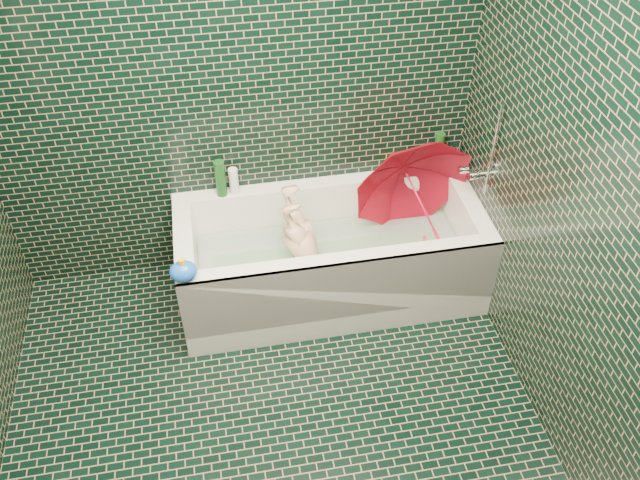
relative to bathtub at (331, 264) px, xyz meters
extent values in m
plane|color=black|center=(-0.45, -1.01, -0.21)|extent=(2.80, 2.80, 0.00)
plane|color=black|center=(-0.45, 0.39, 1.04)|extent=(2.80, 0.00, 2.80)
plane|color=black|center=(0.85, -1.01, 1.04)|extent=(0.00, 2.80, 2.80)
cube|color=white|center=(0.00, 0.02, -0.14)|extent=(1.70, 0.75, 0.15)
cube|color=white|center=(0.00, 0.34, 0.14)|extent=(1.70, 0.10, 0.40)
cube|color=white|center=(0.00, -0.31, 0.14)|extent=(1.70, 0.10, 0.40)
cube|color=white|center=(0.80, 0.02, 0.14)|extent=(0.10, 0.55, 0.40)
cube|color=white|center=(-0.80, 0.02, 0.14)|extent=(0.10, 0.55, 0.40)
cube|color=white|center=(0.00, -0.35, 0.06)|extent=(1.70, 0.02, 0.55)
cube|color=green|center=(0.00, 0.02, -0.06)|extent=(1.35, 0.47, 0.01)
cube|color=silver|center=(0.00, 0.02, 0.09)|extent=(1.48, 0.53, 0.00)
cylinder|color=silver|center=(0.83, 0.02, 0.52)|extent=(0.14, 0.05, 0.05)
cylinder|color=silver|center=(0.75, 0.08, 0.52)|extent=(0.05, 0.04, 0.04)
cylinder|color=silver|center=(0.82, -0.08, 0.74)|extent=(0.01, 0.01, 0.55)
imported|color=#E5B18F|center=(-0.13, -0.01, 0.10)|extent=(0.93, 0.47, 0.40)
imported|color=red|center=(0.51, 0.03, 0.37)|extent=(0.80, 0.84, 0.80)
imported|color=white|center=(0.80, 0.34, 0.34)|extent=(0.11, 0.11, 0.28)
imported|color=#511E70|center=(0.76, 0.31, 0.34)|extent=(0.10, 0.10, 0.19)
imported|color=#144717|center=(0.67, 0.35, 0.34)|extent=(0.18, 0.18, 0.18)
cylinder|color=#144717|center=(0.70, 0.35, 0.46)|extent=(0.06, 0.06, 0.24)
cylinder|color=silver|center=(0.80, 0.33, 0.42)|extent=(0.05, 0.05, 0.17)
cylinder|color=#144717|center=(-0.57, 0.33, 0.45)|extent=(0.08, 0.08, 0.22)
cylinder|color=white|center=(-0.49, 0.33, 0.42)|extent=(0.06, 0.06, 0.16)
ellipsoid|color=yellow|center=(0.45, 0.33, 0.38)|extent=(0.10, 0.08, 0.07)
sphere|color=yellow|center=(0.48, 0.33, 0.42)|extent=(0.05, 0.05, 0.05)
cone|color=orange|center=(0.51, 0.34, 0.42)|extent=(0.02, 0.02, 0.02)
ellipsoid|color=blue|center=(-0.80, -0.31, 0.40)|extent=(0.15, 0.13, 0.11)
cylinder|color=yellow|center=(-0.80, -0.31, 0.46)|extent=(0.03, 0.03, 0.04)
camera|label=1|loc=(-0.57, -2.74, 2.72)|focal=38.00mm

